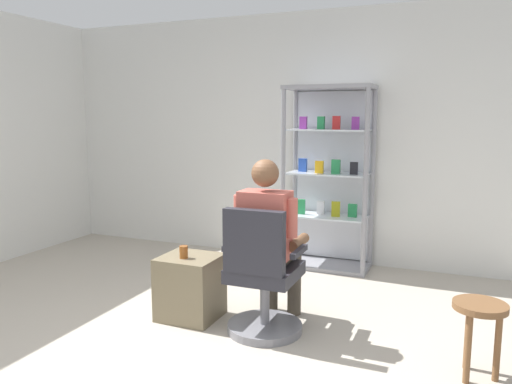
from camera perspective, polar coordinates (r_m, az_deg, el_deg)
The scene contains 8 objects.
ground_plane at distance 3.31m, azimuth -12.26°, elevation -20.35°, with size 7.20×7.20×0.00m, color #B2A899.
back_wall at distance 5.62m, azimuth 5.06°, elevation 6.14°, with size 6.00×0.10×2.70m, color silver.
display_cabinet_main at distance 5.32m, azimuth 8.34°, elevation 1.75°, with size 0.90×0.45×1.90m.
office_chair at distance 3.70m, azimuth 0.70°, elevation -10.28°, with size 0.56×0.56×0.96m.
seated_shopkeeper at distance 3.75m, azimuth 1.63°, elevation -4.92°, with size 0.49×0.57×1.29m.
storage_crate at distance 4.08m, azimuth -7.49°, elevation -10.67°, with size 0.45×0.41×0.50m, color #72664C.
tea_glass at distance 3.95m, azimuth -8.23°, elevation -6.78°, with size 0.07×0.07×0.10m, color brown.
wooden_stool at distance 3.41m, azimuth 24.07°, elevation -13.05°, with size 0.32×0.32×0.48m.
Camera 1 is at (1.69, -2.35, 1.59)m, focal length 35.16 mm.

